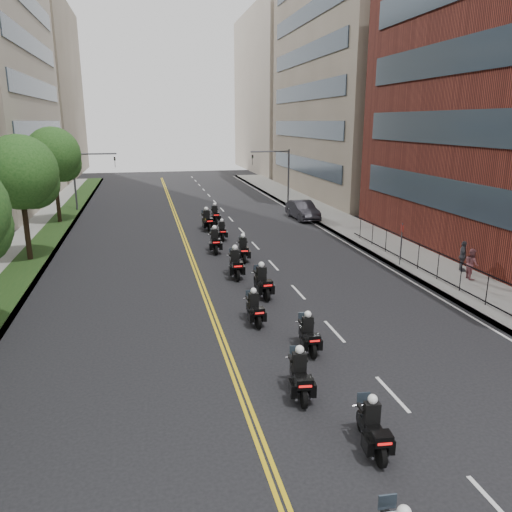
% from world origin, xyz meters
% --- Properties ---
extents(sidewalk_right, '(4.00, 90.00, 0.15)m').
position_xyz_m(sidewalk_right, '(12.00, 25.00, 0.07)').
color(sidewalk_right, gray).
rests_on(sidewalk_right, ground).
extents(sidewalk_left, '(4.00, 90.00, 0.15)m').
position_xyz_m(sidewalk_left, '(-12.00, 25.00, 0.07)').
color(sidewalk_left, gray).
rests_on(sidewalk_left, ground).
extents(grass_strip, '(2.00, 90.00, 0.04)m').
position_xyz_m(grass_strip, '(-11.20, 25.00, 0.17)').
color(grass_strip, '#183A15').
rests_on(grass_strip, sidewalk_left).
extents(building_right_tan, '(15.11, 28.00, 30.00)m').
position_xyz_m(building_right_tan, '(21.48, 48.00, 15.00)').
color(building_right_tan, '#796C59').
rests_on(building_right_tan, ground).
extents(building_right_far, '(15.00, 28.00, 26.00)m').
position_xyz_m(building_right_far, '(21.50, 78.00, 13.00)').
color(building_right_far, '#AB9D8A').
rests_on(building_right_far, ground).
extents(building_left_far, '(16.00, 28.00, 26.00)m').
position_xyz_m(building_left_far, '(-22.00, 78.00, 13.00)').
color(building_left_far, '#796C59').
rests_on(building_left_far, ground).
extents(iron_fence, '(0.05, 28.00, 1.50)m').
position_xyz_m(iron_fence, '(11.00, 12.00, 0.90)').
color(iron_fence, black).
rests_on(iron_fence, sidewalk_right).
extents(traffic_signal_right, '(4.09, 0.20, 5.60)m').
position_xyz_m(traffic_signal_right, '(9.54, 42.00, 3.70)').
color(traffic_signal_right, '#3F3F44').
rests_on(traffic_signal_right, ground).
extents(traffic_signal_left, '(4.09, 0.20, 5.60)m').
position_xyz_m(traffic_signal_left, '(-9.54, 42.00, 3.70)').
color(traffic_signal_left, '#3F3F44').
rests_on(traffic_signal_left, ground).
extents(motorcycle_1, '(0.58, 2.09, 1.54)m').
position_xyz_m(motorcycle_1, '(1.34, 2.58, 0.61)').
color(motorcycle_1, black).
rests_on(motorcycle_1, ground).
extents(motorcycle_2, '(0.66, 2.22, 1.64)m').
position_xyz_m(motorcycle_2, '(0.30, 5.59, 0.65)').
color(motorcycle_2, black).
rests_on(motorcycle_2, ground).
extents(motorcycle_3, '(0.50, 2.09, 1.54)m').
position_xyz_m(motorcycle_3, '(1.57, 8.56, 0.61)').
color(motorcycle_3, black).
rests_on(motorcycle_3, ground).
extents(motorcycle_4, '(0.49, 2.09, 1.54)m').
position_xyz_m(motorcycle_4, '(0.17, 11.61, 0.61)').
color(motorcycle_4, black).
rests_on(motorcycle_4, ground).
extents(motorcycle_5, '(0.58, 2.35, 1.74)m').
position_xyz_m(motorcycle_5, '(1.28, 14.81, 0.69)').
color(motorcycle_5, black).
rests_on(motorcycle_5, ground).
extents(motorcycle_6, '(0.57, 2.44, 1.80)m').
position_xyz_m(motorcycle_6, '(0.57, 18.21, 0.71)').
color(motorcycle_6, black).
rests_on(motorcycle_6, ground).
extents(motorcycle_7, '(0.64, 2.28, 1.68)m').
position_xyz_m(motorcycle_7, '(1.64, 21.46, 0.67)').
color(motorcycle_7, black).
rests_on(motorcycle_7, ground).
extents(motorcycle_8, '(0.58, 2.42, 1.78)m').
position_xyz_m(motorcycle_8, '(0.22, 23.87, 0.70)').
color(motorcycle_8, black).
rests_on(motorcycle_8, ground).
extents(motorcycle_9, '(0.52, 2.07, 1.53)m').
position_xyz_m(motorcycle_9, '(1.25, 27.38, 0.60)').
color(motorcycle_9, black).
rests_on(motorcycle_9, ground).
extents(motorcycle_10, '(0.70, 2.51, 1.85)m').
position_xyz_m(motorcycle_10, '(0.58, 30.79, 0.73)').
color(motorcycle_10, black).
rests_on(motorcycle_10, ground).
extents(motorcycle_11, '(0.54, 2.33, 1.72)m').
position_xyz_m(motorcycle_11, '(1.60, 33.54, 0.68)').
color(motorcycle_11, black).
rests_on(motorcycle_11, ground).
extents(parked_sedan, '(1.88, 4.92, 1.60)m').
position_xyz_m(parked_sedan, '(9.40, 33.64, 0.80)').
color(parked_sedan, black).
rests_on(parked_sedan, ground).
extents(pedestrian_b, '(0.76, 0.90, 1.66)m').
position_xyz_m(pedestrian_b, '(12.79, 14.68, 0.98)').
color(pedestrian_b, '#8E4D53').
rests_on(pedestrian_b, sidewalk_right).
extents(pedestrian_c, '(0.79, 1.10, 1.73)m').
position_xyz_m(pedestrian_c, '(13.21, 16.06, 1.02)').
color(pedestrian_c, '#47474F').
rests_on(pedestrian_c, sidewalk_right).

